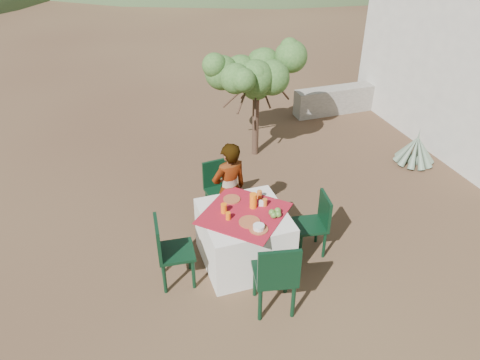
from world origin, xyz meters
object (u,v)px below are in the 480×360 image
Objects in this scene: shrub_tree at (258,78)px; chair_left at (169,249)px; chair_far at (219,187)px; chair_right at (316,221)px; person at (229,190)px; juice_pitcher at (253,201)px; agave at (415,150)px; table at (244,237)px; chair_near at (276,275)px.

chair_left is at bearing -127.48° from shrub_tree.
chair_right is (0.96, -1.18, -0.00)m from chair_far.
chair_left is 1.22m from person.
chair_far is 1.50m from chair_left.
juice_pitcher is at bearing -86.72° from chair_far.
chair_far is 0.93× the size of chair_left.
person is 0.60m from juice_pitcher.
person is at bearing -92.53° from chair_far.
agave is (4.59, 1.53, -0.26)m from chair_left.
chair_left is (-0.95, -1.16, 0.04)m from chair_far.
chair_left is 1.08× the size of chair_right.
chair_left is 0.52× the size of shrub_tree.
chair_near is at bearing -86.46° from table.
agave is at bearing 128.48° from chair_right.
chair_right is at bearing -11.99° from juice_pitcher.
shrub_tree reaches higher than agave.
chair_right is (0.89, 0.82, -0.08)m from chair_near.
chair_left is at bearing -172.14° from juice_pitcher.
table is at bearing -94.87° from chair_far.
chair_left is at bearing -175.56° from table.
person reaches higher than chair_near.
table is at bearing -87.02° from chair_right.
chair_near is 1.04m from juice_pitcher.
chair_left is at bearing -134.78° from chair_far.
chair_right reaches higher than agave.
shrub_tree reaches higher than chair_far.
chair_far is at bearing 98.95° from juice_pitcher.
chair_far is 2.01m from chair_near.
chair_left is at bearing -161.60° from agave.
person is at bearing 89.16° from table.
chair_near is 1.22m from chair_right.
chair_near reaches higher than agave.
juice_pitcher is at bearing 90.53° from person.
chair_right is at bearing -126.15° from chair_near.
table is 3.91m from agave.
shrub_tree reaches higher than chair_right.
table is at bearing -75.41° from chair_near.
juice_pitcher is at bearing -158.48° from agave.
table is 0.97m from chair_left.
person is (0.97, 0.72, 0.18)m from chair_left.
shrub_tree reaches higher than person.
chair_right is (0.95, -0.09, 0.09)m from table.
chair_far is 2.20m from shrub_tree.
chair_left is 3.60m from shrub_tree.
table is at bearing -158.19° from agave.
table is 1.76× the size of agave.
shrub_tree is at bearing -96.00° from chair_near.
table is 3.11m from shrub_tree.
chair_far is at bearing -99.78° from person.
chair_right is at bearing -5.57° from table.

